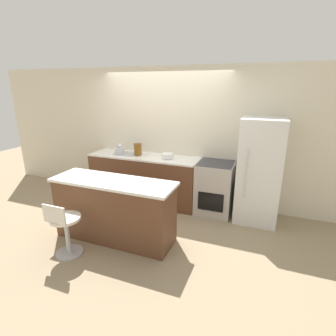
{
  "coord_description": "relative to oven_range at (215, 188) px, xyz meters",
  "views": [
    {
      "loc": [
        1.91,
        -4.1,
        2.24
      ],
      "look_at": [
        0.46,
        -0.37,
        0.98
      ],
      "focal_mm": 28.0,
      "sensor_mm": 36.0,
      "label": 1
    }
  ],
  "objects": [
    {
      "name": "ground_plane",
      "position": [
        -1.09,
        -0.33,
        -0.47
      ],
      "size": [
        14.0,
        14.0,
        0.0
      ],
      "primitive_type": "plane",
      "color": "#998466"
    },
    {
      "name": "wall_back",
      "position": [
        -1.09,
        0.35,
        0.83
      ],
      "size": [
        8.0,
        0.06,
        2.6
      ],
      "color": "beige",
      "rests_on": "ground_plane"
    },
    {
      "name": "back_counter",
      "position": [
        -1.42,
        0.0,
        -0.0
      ],
      "size": [
        2.18,
        0.63,
        0.95
      ],
      "color": "brown",
      "rests_on": "ground_plane"
    },
    {
      "name": "kitchen_island",
      "position": [
        -1.22,
        -1.42,
        -0.0
      ],
      "size": [
        1.86,
        0.6,
        0.94
      ],
      "color": "brown",
      "rests_on": "ground_plane"
    },
    {
      "name": "oven_range",
      "position": [
        0.0,
        0.0,
        0.0
      ],
      "size": [
        0.63,
        0.64,
        0.95
      ],
      "color": "#B7B2A8",
      "rests_on": "ground_plane"
    },
    {
      "name": "refrigerator",
      "position": [
        0.73,
        -0.02,
        0.41
      ],
      "size": [
        0.69,
        0.69,
        1.76
      ],
      "color": "silver",
      "rests_on": "ground_plane"
    },
    {
      "name": "stool_chair",
      "position": [
        -1.61,
        -2.03,
        -0.07
      ],
      "size": [
        0.41,
        0.41,
        0.81
      ],
      "color": "#B7B7BC",
      "rests_on": "ground_plane"
    },
    {
      "name": "kettle",
      "position": [
        -1.94,
        -0.01,
        0.55
      ],
      "size": [
        0.2,
        0.2,
        0.2
      ],
      "color": "silver",
      "rests_on": "back_counter"
    },
    {
      "name": "mixing_bowl",
      "position": [
        -0.92,
        -0.01,
        0.52
      ],
      "size": [
        0.22,
        0.22,
        0.09
      ],
      "color": "white",
      "rests_on": "back_counter"
    },
    {
      "name": "canister_jar",
      "position": [
        -1.54,
        -0.01,
        0.59
      ],
      "size": [
        0.16,
        0.16,
        0.23
      ],
      "color": "brown",
      "rests_on": "back_counter"
    }
  ]
}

